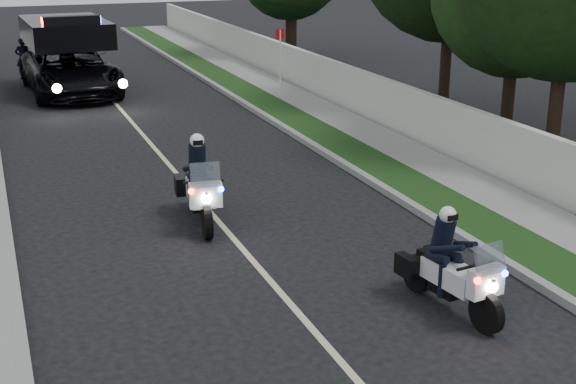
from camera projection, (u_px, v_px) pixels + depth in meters
name	position (u px, v px, depth m)	size (l,w,h in m)	color
ground	(311.00, 328.00, 11.74)	(120.00, 120.00, 0.00)	black
curb_right	(307.00, 142.00, 21.97)	(0.20, 60.00, 0.15)	gray
grass_verge	(330.00, 139.00, 22.21)	(1.20, 60.00, 0.16)	#193814
sidewalk_right	(371.00, 135.00, 22.66)	(1.40, 60.00, 0.16)	gray
property_wall	(402.00, 110.00, 22.80)	(0.22, 60.00, 1.50)	beige
lane_marking	(164.00, 159.00, 20.58)	(0.12, 50.00, 0.01)	#BFB78C
police_moto_left	(201.00, 222.00, 16.02)	(0.76, 2.17, 1.85)	silver
police_moto_right	(447.00, 310.00, 12.29)	(0.70, 1.99, 1.69)	silver
police_suv	(73.00, 94.00, 29.01)	(3.01, 6.50, 3.16)	black
bicycle	(26.00, 84.00, 30.96)	(0.62, 1.77, 0.92)	black
cyclist	(26.00, 84.00, 30.96)	(0.58, 0.39, 1.61)	black
sign_post	(280.00, 94.00, 28.98)	(0.39, 0.39, 2.46)	red
tree_right_a	(550.00, 159.00, 20.56)	(5.76, 5.76, 9.60)	black
tree_right_b	(505.00, 136.00, 22.89)	(4.83, 4.83, 8.06)	#1D3D14
tree_right_c	(443.00, 110.00, 26.37)	(6.23, 6.23, 10.38)	black
tree_right_d	(293.00, 58.00, 37.39)	(5.67, 5.67, 9.45)	#1F3D14
tree_right_e	(289.00, 58.00, 37.52)	(4.91, 4.91, 8.19)	black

